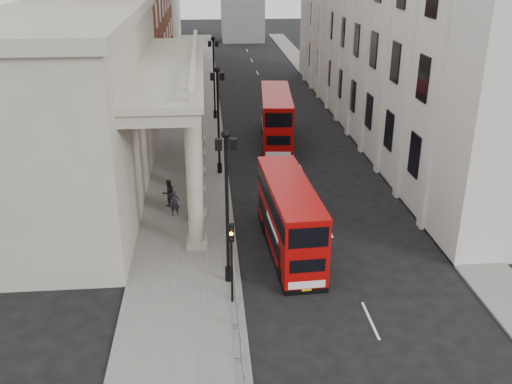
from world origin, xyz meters
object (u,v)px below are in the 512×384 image
Objects in this scene: pedestrian_b at (169,193)px; bus_near at (289,216)px; traffic_light at (231,249)px; lamp_post_south at (227,198)px; lamp_post_mid at (218,113)px; lamp_post_north at (214,72)px; pedestrian_a at (175,203)px; bus_far at (276,117)px; pedestrian_c at (197,169)px.

bus_near is at bearing 105.45° from pedestrian_b.
traffic_light reaches higher than bus_near.
lamp_post_mid is at bearing 90.00° from lamp_post_south.
lamp_post_north is 4.83× the size of pedestrian_a.
pedestrian_a is (-6.83, 5.16, -1.20)m from bus_near.
lamp_post_south reaches higher than pedestrian_a.
pedestrian_a is at bearing 140.03° from bus_near.
bus_far is 11.64m from pedestrian_c.
lamp_post_north is 24.12m from pedestrian_a.
pedestrian_c is at bearing -140.49° from lamp_post_mid.
pedestrian_a is at bearing 107.36° from traffic_light.
traffic_light is 26.20m from bus_far.
pedestrian_c is (-1.76, -1.45, -3.90)m from lamp_post_mid.
pedestrian_b is at bearing 134.38° from bus_near.
traffic_light reaches higher than pedestrian_b.
lamp_post_south and lamp_post_mid have the same top height.
lamp_post_mid reaches higher than bus_far.
pedestrian_c is (-1.86, 16.57, -2.10)m from traffic_light.
bus_far is at bearing 78.39° from traffic_light.
lamp_post_north is (0.00, 16.00, 0.00)m from lamp_post_mid.
pedestrian_b is at bearing 110.02° from lamp_post_south.
pedestrian_b is (-7.32, 6.75, -1.12)m from bus_near.
bus_far is (5.37, 7.64, -2.52)m from lamp_post_mid.
lamp_post_mid is 18.11m from traffic_light.
pedestrian_a is 0.97× the size of pedestrian_c.
pedestrian_a is (-3.16, 8.41, -3.93)m from lamp_post_south.
lamp_post_south is at bearing -141.42° from bus_near.
lamp_post_mid is at bearing 90.32° from traffic_light.
bus_near is at bearing -73.92° from lamp_post_mid.
traffic_light is 0.40× the size of bus_far.
pedestrian_b is at bearing 95.88° from pedestrian_a.
traffic_light is at bearing -77.75° from pedestrian_c.
lamp_post_mid is 8.00m from pedestrian_b.
traffic_light is 6.43m from bus_near.
lamp_post_south reaches higher than traffic_light.
lamp_post_mid is 1.93× the size of traffic_light.
pedestrian_c is at bearing -95.76° from lamp_post_north.
pedestrian_b reaches higher than pedestrian_c.
bus_near reaches higher than pedestrian_b.
lamp_post_mid is at bearing -153.14° from pedestrian_b.
pedestrian_a is 0.91× the size of pedestrian_b.
bus_near reaches higher than pedestrian_a.
lamp_post_north is 22.62m from pedestrian_b.
lamp_post_south is 16.00m from lamp_post_mid.
lamp_post_mid is 4.83× the size of pedestrian_a.
lamp_post_mid reaches higher than pedestrian_a.
pedestrian_c is at bearing 96.90° from lamp_post_south.
bus_near is at bearing -58.46° from pedestrian_c.
lamp_post_north reaches higher than bus_near.
lamp_post_mid is at bearing -90.00° from lamp_post_north.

